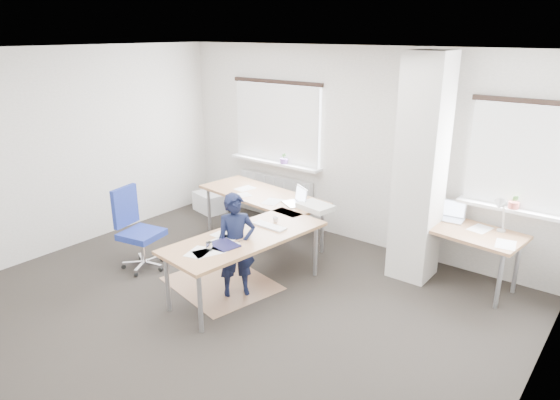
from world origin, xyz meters
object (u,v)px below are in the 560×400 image
Objects in this scene: desk_main at (258,216)px; task_chair at (140,246)px; desk_side at (463,232)px; person at (236,245)px.

task_chair is (-1.17, -1.02, -0.39)m from desk_main.
desk_side is at bearing 33.08° from desk_main.
task_chair is 0.87× the size of person.
task_chair reaches higher than desk_main.
desk_main is at bearing -146.92° from desk_side.
person is at bearing -61.00° from desk_main.
desk_side is 1.18× the size of person.
desk_main is 2.30× the size of person.
desk_main is 2.65× the size of task_chair.
task_chair is at bearing 138.32° from person.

